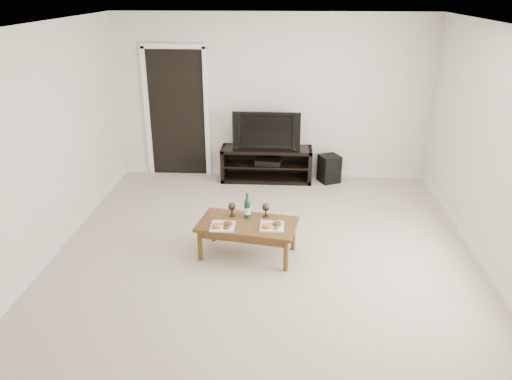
% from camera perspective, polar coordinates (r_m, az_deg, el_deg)
% --- Properties ---
extents(floor, '(5.50, 5.50, 0.00)m').
position_cam_1_polar(floor, '(5.93, 0.94, -7.67)').
color(floor, '#BAAC95').
rests_on(floor, ground).
extents(back_wall, '(5.00, 0.04, 2.60)m').
position_cam_1_polar(back_wall, '(8.07, 1.94, 10.50)').
color(back_wall, silver).
rests_on(back_wall, ground).
extents(ceiling, '(5.00, 5.50, 0.04)m').
position_cam_1_polar(ceiling, '(5.13, 1.14, 18.50)').
color(ceiling, white).
rests_on(ceiling, back_wall).
extents(doorway, '(0.90, 0.02, 2.05)m').
position_cam_1_polar(doorway, '(8.28, -9.00, 8.60)').
color(doorway, black).
rests_on(doorway, ground).
extents(media_console, '(1.45, 0.45, 0.55)m').
position_cam_1_polar(media_console, '(8.08, 1.20, 2.97)').
color(media_console, black).
rests_on(media_console, ground).
extents(television, '(1.06, 0.15, 0.61)m').
position_cam_1_polar(television, '(7.91, 1.24, 6.94)').
color(television, black).
rests_on(television, media_console).
extents(av_receiver, '(0.44, 0.35, 0.08)m').
position_cam_1_polar(av_receiver, '(8.06, 1.46, 3.28)').
color(av_receiver, black).
rests_on(av_receiver, media_console).
extents(subwoofer, '(0.39, 0.39, 0.44)m').
position_cam_1_polar(subwoofer, '(8.13, 8.37, 2.43)').
color(subwoofer, black).
rests_on(subwoofer, ground).
extents(coffee_table, '(1.22, 0.80, 0.42)m').
position_cam_1_polar(coffee_table, '(5.88, -0.98, -5.60)').
color(coffee_table, brown).
rests_on(coffee_table, ground).
extents(plate_left, '(0.27, 0.27, 0.07)m').
position_cam_1_polar(plate_left, '(5.68, -3.84, -3.94)').
color(plate_left, white).
rests_on(plate_left, coffee_table).
extents(plate_right, '(0.27, 0.27, 0.07)m').
position_cam_1_polar(plate_right, '(5.67, 1.84, -3.96)').
color(plate_right, white).
rests_on(plate_right, coffee_table).
extents(wine_bottle, '(0.07, 0.07, 0.35)m').
position_cam_1_polar(wine_bottle, '(5.84, -1.01, -1.59)').
color(wine_bottle, '#103B1D').
rests_on(wine_bottle, coffee_table).
extents(goblet_left, '(0.09, 0.09, 0.17)m').
position_cam_1_polar(goblet_left, '(5.92, -2.77, -2.20)').
color(goblet_left, '#362D1D').
rests_on(goblet_left, coffee_table).
extents(goblet_right, '(0.09, 0.09, 0.17)m').
position_cam_1_polar(goblet_right, '(5.90, 1.13, -2.29)').
color(goblet_right, '#362D1D').
rests_on(goblet_right, coffee_table).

